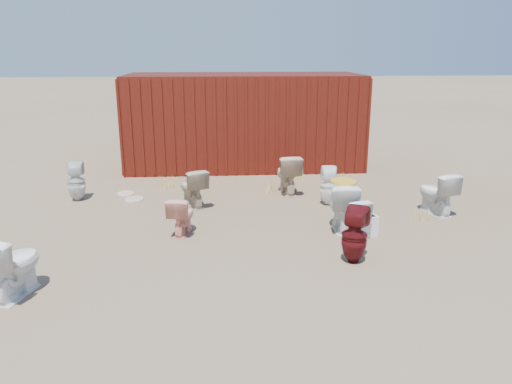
{
  "coord_description": "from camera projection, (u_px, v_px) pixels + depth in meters",
  "views": [
    {
      "loc": [
        -0.59,
        -7.98,
        3.02
      ],
      "look_at": [
        0.0,
        0.6,
        0.55
      ],
      "focal_mm": 35.0,
      "sensor_mm": 36.0,
      "label": 1
    }
  ],
  "objects": [
    {
      "name": "weed_clump_e",
      "position": [
        297.0,
        174.0,
        11.92
      ],
      "size": [
        0.34,
        0.34,
        0.27
      ],
      "primitive_type": "cone",
      "color": "tan",
      "rests_on": "ground"
    },
    {
      "name": "toilet_back_yellowlid",
      "position": [
        342.0,
        206.0,
        8.56
      ],
      "size": [
        0.54,
        0.87,
        0.85
      ],
      "primitive_type": "imported",
      "rotation": [
        0.0,
        0.0,
        3.07
      ],
      "color": "white",
      "rests_on": "ground"
    },
    {
      "name": "toilet_back_beige_left",
      "position": [
        192.0,
        188.0,
        9.84
      ],
      "size": [
        0.72,
        0.87,
        0.77
      ],
      "primitive_type": "imported",
      "rotation": [
        0.0,
        0.0,
        3.58
      ],
      "color": "tan",
      "rests_on": "ground"
    },
    {
      "name": "toilet_front_c",
      "position": [
        352.0,
        217.0,
        8.27
      ],
      "size": [
        0.54,
        0.74,
        0.67
      ],
      "primitive_type": "imported",
      "rotation": [
        0.0,
        0.0,
        3.41
      ],
      "color": "white",
      "rests_on": "ground"
    },
    {
      "name": "shipping_container",
      "position": [
        244.0,
        120.0,
        13.18
      ],
      "size": [
        6.0,
        2.4,
        2.4
      ],
      "primitive_type": "cube",
      "color": "#44150B",
      "rests_on": "ground"
    },
    {
      "name": "loose_lid_near",
      "position": [
        134.0,
        199.0,
        10.36
      ],
      "size": [
        0.4,
        0.51,
        0.02
      ],
      "primitive_type": "ellipsoid",
      "rotation": [
        0.0,
        0.0,
        -0.04
      ],
      "color": "#BFB38A",
      "rests_on": "ground"
    },
    {
      "name": "loose_lid_far",
      "position": [
        126.0,
        194.0,
        10.77
      ],
      "size": [
        0.46,
        0.54,
        0.02
      ],
      "primitive_type": "ellipsoid",
      "rotation": [
        0.0,
        0.0,
        0.23
      ],
      "color": "#C8AD91",
      "rests_on": "ground"
    },
    {
      "name": "weed_clump_a",
      "position": [
        164.0,
        182.0,
        11.19
      ],
      "size": [
        0.36,
        0.36,
        0.28
      ],
      "primitive_type": "cone",
      "color": "tan",
      "rests_on": "ground"
    },
    {
      "name": "weed_clump_c",
      "position": [
        339.0,
        179.0,
        11.42
      ],
      "size": [
        0.36,
        0.36,
        0.29
      ],
      "primitive_type": "cone",
      "color": "tan",
      "rests_on": "ground"
    },
    {
      "name": "ground",
      "position": [
        258.0,
        233.0,
        8.52
      ],
      "size": [
        100.0,
        100.0,
        0.0
      ],
      "primitive_type": "plane",
      "color": "brown",
      "rests_on": "ground"
    },
    {
      "name": "toilet_back_e",
      "position": [
        329.0,
        186.0,
        9.96
      ],
      "size": [
        0.39,
        0.4,
        0.77
      ],
      "primitive_type": "imported",
      "rotation": [
        0.0,
        0.0,
        3.0
      ],
      "color": "white",
      "rests_on": "ground"
    },
    {
      "name": "toilet_front_pink",
      "position": [
        182.0,
        215.0,
        8.38
      ],
      "size": [
        0.5,
        0.71,
        0.66
      ],
      "primitive_type": "imported",
      "rotation": [
        0.0,
        0.0,
        2.93
      ],
      "color": "#F8A58F",
      "rests_on": "ground"
    },
    {
      "name": "yellow_lid",
      "position": [
        343.0,
        181.0,
        8.44
      ],
      "size": [
        0.43,
        0.54,
        0.02
      ],
      "primitive_type": "ellipsoid",
      "color": "gold",
      "rests_on": "toilet_back_yellowlid"
    },
    {
      "name": "toilet_front_e",
      "position": [
        437.0,
        193.0,
        9.41
      ],
      "size": [
        0.68,
        0.9,
        0.82
      ],
      "primitive_type": "imported",
      "rotation": [
        0.0,
        0.0,
        3.46
      ],
      "color": "white",
      "rests_on": "ground"
    },
    {
      "name": "toilet_back_a",
      "position": [
        76.0,
        181.0,
        10.24
      ],
      "size": [
        0.42,
        0.43,
        0.8
      ],
      "primitive_type": "imported",
      "rotation": [
        0.0,
        0.0,
        3.32
      ],
      "color": "silver",
      "rests_on": "ground"
    },
    {
      "name": "loose_tank",
      "position": [
        363.0,
        227.0,
        8.3
      ],
      "size": [
        0.53,
        0.32,
        0.35
      ],
      "primitive_type": "cube",
      "rotation": [
        0.0,
        0.0,
        0.25
      ],
      "color": "silver",
      "rests_on": "ground"
    },
    {
      "name": "weed_clump_f",
      "position": [
        423.0,
        215.0,
        9.07
      ],
      "size": [
        0.28,
        0.28,
        0.24
      ],
      "primitive_type": "cone",
      "color": "tan",
      "rests_on": "ground"
    },
    {
      "name": "toilet_front_maroon",
      "position": [
        354.0,
        235.0,
        7.24
      ],
      "size": [
        0.51,
        0.52,
        0.83
      ],
      "primitive_type": "imported",
      "rotation": [
        0.0,
        0.0,
        2.64
      ],
      "color": "#520E10",
      "rests_on": "ground"
    },
    {
      "name": "toilet_back_beige_right",
      "position": [
        288.0,
        174.0,
        10.74
      ],
      "size": [
        0.56,
        0.88,
        0.86
      ],
      "primitive_type": "imported",
      "rotation": [
        0.0,
        0.0,
        3.23
      ],
      "color": "beige",
      "rests_on": "ground"
    },
    {
      "name": "weed_clump_b",
      "position": [
        269.0,
        185.0,
        10.92
      ],
      "size": [
        0.32,
        0.32,
        0.32
      ],
      "primitive_type": "cone",
      "color": "tan",
      "rests_on": "ground"
    },
    {
      "name": "toilet_front_a",
      "position": [
        12.0,
        265.0,
        6.24
      ],
      "size": [
        0.67,
        0.92,
        0.85
      ],
      "primitive_type": "imported",
      "rotation": [
        0.0,
        0.0,
        2.88
      ],
      "color": "white",
      "rests_on": "ground"
    },
    {
      "name": "weed_clump_d",
      "position": [
        200.0,
        178.0,
        11.63
      ],
      "size": [
        0.3,
        0.3,
        0.23
      ],
      "primitive_type": "cone",
      "color": "tan",
      "rests_on": "ground"
    }
  ]
}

